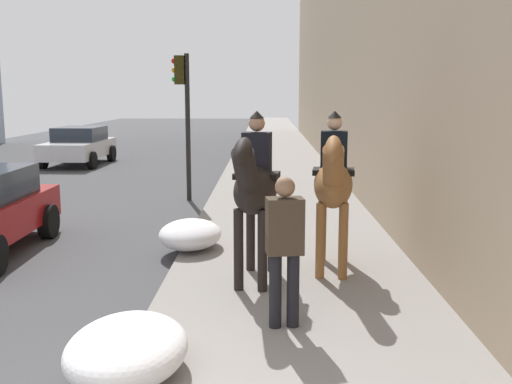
{
  "coord_description": "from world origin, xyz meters",
  "views": [
    {
      "loc": [
        -3.74,
        -1.44,
        2.71
      ],
      "look_at": [
        4.0,
        -1.3,
        1.4
      ],
      "focal_mm": 41.05,
      "sensor_mm": 36.0,
      "label": 1
    }
  ],
  "objects_px": {
    "mounted_horse_far": "(333,183)",
    "traffic_light_near_curb": "(184,103)",
    "pedestrian_greeting": "(285,242)",
    "car_near_lane": "(79,145)",
    "mounted_horse_near": "(255,187)"
  },
  "relations": [
    {
      "from": "mounted_horse_near",
      "to": "traffic_light_near_curb",
      "type": "bearing_deg",
      "value": -155.76
    },
    {
      "from": "mounted_horse_near",
      "to": "pedestrian_greeting",
      "type": "distance_m",
      "value": 1.66
    },
    {
      "from": "mounted_horse_far",
      "to": "pedestrian_greeting",
      "type": "relative_size",
      "value": 1.38
    },
    {
      "from": "mounted_horse_far",
      "to": "car_near_lane",
      "type": "bearing_deg",
      "value": -142.53
    },
    {
      "from": "mounted_horse_far",
      "to": "traffic_light_near_curb",
      "type": "distance_m",
      "value": 7.09
    },
    {
      "from": "mounted_horse_near",
      "to": "traffic_light_near_curb",
      "type": "distance_m",
      "value": 7.19
    },
    {
      "from": "mounted_horse_far",
      "to": "mounted_horse_near",
      "type": "bearing_deg",
      "value": -57.34
    },
    {
      "from": "mounted_horse_far",
      "to": "pedestrian_greeting",
      "type": "bearing_deg",
      "value": -12.78
    },
    {
      "from": "pedestrian_greeting",
      "to": "traffic_light_near_curb",
      "type": "xyz_separation_m",
      "value": [
        8.45,
        2.27,
        1.38
      ]
    },
    {
      "from": "pedestrian_greeting",
      "to": "car_near_lane",
      "type": "height_order",
      "value": "pedestrian_greeting"
    },
    {
      "from": "pedestrian_greeting",
      "to": "car_near_lane",
      "type": "bearing_deg",
      "value": 16.75
    },
    {
      "from": "mounted_horse_far",
      "to": "car_near_lane",
      "type": "height_order",
      "value": "mounted_horse_far"
    },
    {
      "from": "mounted_horse_near",
      "to": "traffic_light_near_curb",
      "type": "relative_size",
      "value": 0.64
    },
    {
      "from": "pedestrian_greeting",
      "to": "car_near_lane",
      "type": "relative_size",
      "value": 0.43
    },
    {
      "from": "car_near_lane",
      "to": "traffic_light_near_curb",
      "type": "height_order",
      "value": "traffic_light_near_curb"
    }
  ]
}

